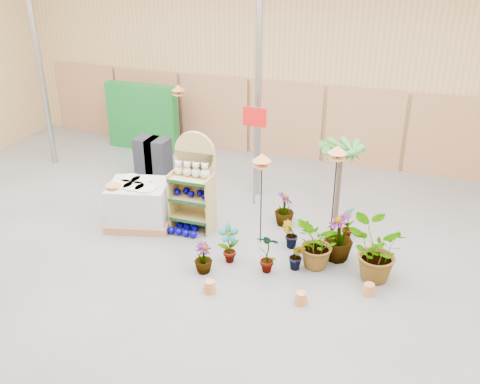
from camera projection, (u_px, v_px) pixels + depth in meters
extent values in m
cube|color=#5D5D5D|center=(195.00, 279.00, 9.28)|extent=(15.00, 12.00, 0.10)
cube|color=white|center=(183.00, 0.00, 7.27)|extent=(15.00, 12.00, 0.10)
cube|color=tan|center=(289.00, 71.00, 13.41)|extent=(15.00, 0.10, 4.50)
cylinder|color=gray|center=(41.00, 77.00, 12.89)|extent=(0.14, 0.14, 4.50)
cylinder|color=gray|center=(258.00, 98.00, 11.25)|extent=(0.14, 0.14, 4.50)
cube|color=#9C6845|center=(87.00, 99.00, 15.64)|extent=(1.90, 0.06, 2.00)
cube|color=#9C6845|center=(148.00, 105.00, 15.04)|extent=(1.90, 0.06, 2.00)
cube|color=#9C6845|center=(214.00, 112.00, 14.44)|extent=(1.90, 0.06, 2.00)
cube|color=#9C6845|center=(286.00, 120.00, 13.85)|extent=(1.90, 0.06, 2.00)
cube|color=#9C6845|center=(364.00, 129.00, 13.25)|extent=(1.90, 0.06, 2.00)
cube|color=#9C6845|center=(449.00, 138.00, 12.65)|extent=(1.90, 0.06, 2.00)
cube|color=tan|center=(196.00, 189.00, 10.64)|extent=(0.83, 0.08, 1.57)
cylinder|color=tan|center=(195.00, 152.00, 10.29)|extent=(0.83, 0.08, 0.83)
cube|color=tan|center=(193.00, 216.00, 10.66)|extent=(0.80, 0.47, 0.04)
cube|color=#0F3819|center=(188.00, 222.00, 10.46)|extent=(0.79, 0.03, 0.06)
cube|color=tan|center=(192.00, 198.00, 10.47)|extent=(0.80, 0.47, 0.04)
cube|color=#0F3819|center=(187.00, 203.00, 10.28)|extent=(0.79, 0.03, 0.06)
cube|color=tan|center=(191.00, 179.00, 10.29)|extent=(0.80, 0.47, 0.04)
cube|color=#0F3819|center=(186.00, 183.00, 10.10)|extent=(0.79, 0.03, 0.06)
cube|color=tan|center=(174.00, 199.00, 10.63)|extent=(0.04, 0.46, 1.20)
cube|color=tan|center=(211.00, 205.00, 10.40)|extent=(0.04, 0.46, 1.20)
sphere|color=beige|center=(179.00, 171.00, 10.38)|extent=(0.17, 0.17, 0.17)
sphere|color=beige|center=(178.00, 164.00, 10.32)|extent=(0.13, 0.13, 0.13)
sphere|color=beige|center=(187.00, 172.00, 10.32)|extent=(0.18, 0.18, 0.18)
sphere|color=beige|center=(187.00, 165.00, 10.26)|extent=(0.13, 0.13, 0.13)
sphere|color=beige|center=(196.00, 173.00, 10.26)|extent=(0.18, 0.18, 0.18)
sphere|color=beige|center=(196.00, 166.00, 10.20)|extent=(0.13, 0.13, 0.13)
sphere|color=beige|center=(205.00, 174.00, 10.21)|extent=(0.19, 0.19, 0.19)
sphere|color=beige|center=(205.00, 166.00, 10.14)|extent=(0.13, 0.13, 0.13)
sphere|color=#030087|center=(177.00, 192.00, 10.51)|extent=(0.14, 0.14, 0.14)
sphere|color=#030087|center=(187.00, 191.00, 10.56)|extent=(0.14, 0.14, 0.14)
sphere|color=#030087|center=(191.00, 194.00, 10.42)|extent=(0.14, 0.14, 0.14)
sphere|color=#030087|center=(200.00, 193.00, 10.47)|extent=(0.14, 0.14, 0.14)
sphere|color=#030087|center=(205.00, 196.00, 10.33)|extent=(0.14, 0.14, 0.14)
sphere|color=#030087|center=(171.00, 230.00, 10.56)|extent=(0.15, 0.15, 0.15)
sphere|color=#030087|center=(180.00, 225.00, 10.73)|extent=(0.15, 0.15, 0.15)
sphere|color=#030087|center=(178.00, 232.00, 10.51)|extent=(0.15, 0.15, 0.15)
sphere|color=#030087|center=(187.00, 227.00, 10.69)|extent=(0.15, 0.15, 0.15)
sphere|color=#030087|center=(186.00, 233.00, 10.46)|extent=(0.15, 0.15, 0.15)
sphere|color=#030087|center=(195.00, 228.00, 10.64)|extent=(0.15, 0.15, 0.15)
sphere|color=#030087|center=(193.00, 235.00, 10.41)|extent=(0.15, 0.15, 0.15)
cube|color=#9C6845|center=(141.00, 220.00, 10.93)|extent=(1.47, 1.33, 0.16)
cube|color=#B7BEC6|center=(139.00, 201.00, 10.74)|extent=(1.35, 1.20, 0.73)
cylinder|color=beige|center=(122.00, 185.00, 10.52)|extent=(0.42, 0.42, 0.04)
cylinder|color=beige|center=(134.00, 186.00, 10.44)|extent=(0.42, 0.42, 0.04)
cylinder|color=beige|center=(146.00, 188.00, 10.36)|extent=(0.42, 0.42, 0.04)
cylinder|color=beige|center=(130.00, 178.00, 10.78)|extent=(0.42, 0.42, 0.04)
cylinder|color=beige|center=(141.00, 180.00, 10.70)|extent=(0.42, 0.42, 0.04)
cube|color=black|center=(159.00, 169.00, 12.89)|extent=(0.50, 0.50, 0.50)
cube|color=black|center=(158.00, 149.00, 12.67)|extent=(0.50, 0.50, 0.50)
cube|color=black|center=(148.00, 167.00, 12.98)|extent=(0.50, 0.50, 0.50)
cube|color=black|center=(147.00, 148.00, 12.76)|extent=(0.50, 0.50, 0.50)
cube|color=#126521|center=(142.00, 117.00, 14.41)|extent=(2.00, 0.30, 1.80)
cylinder|color=gray|center=(255.00, 157.00, 11.29)|extent=(0.05, 0.05, 2.20)
cube|color=#B2100F|center=(255.00, 117.00, 10.87)|extent=(0.50, 0.03, 0.40)
cylinder|color=black|center=(261.00, 205.00, 9.96)|extent=(0.02, 0.02, 1.59)
cylinder|color=#C87C42|center=(262.00, 166.00, 9.61)|extent=(0.30, 0.30, 0.02)
cone|color=#C87C42|center=(262.00, 157.00, 9.54)|extent=(0.34, 0.34, 0.14)
cylinder|color=black|center=(333.00, 203.00, 9.86)|extent=(0.02, 0.02, 1.77)
cylinder|color=#C87C42|center=(337.00, 158.00, 9.47)|extent=(0.30, 0.30, 0.02)
cone|color=#C87C42|center=(338.00, 149.00, 9.40)|extent=(0.34, 0.34, 0.14)
cylinder|color=black|center=(180.00, 129.00, 13.56)|extent=(0.02, 0.02, 1.79)
cylinder|color=#C87C42|center=(179.00, 94.00, 13.17)|extent=(0.30, 0.30, 0.02)
cone|color=#C87C42|center=(178.00, 88.00, 13.10)|extent=(0.34, 0.34, 0.14)
cylinder|color=brown|center=(338.00, 187.00, 10.86)|extent=(0.10, 0.10, 1.44)
imported|color=#337C30|center=(229.00, 244.00, 9.53)|extent=(0.47, 0.44, 0.74)
imported|color=#337C30|center=(318.00, 245.00, 9.32)|extent=(0.97, 1.04, 0.94)
imported|color=#337C30|center=(339.00, 236.00, 9.58)|extent=(0.62, 0.62, 0.95)
imported|color=#337C30|center=(348.00, 222.00, 10.32)|extent=(0.25, 0.36, 0.67)
imported|color=#337C30|center=(290.00, 235.00, 10.01)|extent=(0.38, 0.36, 0.55)
imported|color=#337C30|center=(203.00, 258.00, 9.29)|extent=(0.39, 0.39, 0.57)
imported|color=#337C30|center=(268.00, 252.00, 9.24)|extent=(0.41, 0.28, 0.78)
imported|color=#337C30|center=(297.00, 256.00, 9.36)|extent=(0.30, 0.25, 0.53)
imported|color=#337C30|center=(374.00, 252.00, 8.98)|extent=(0.99, 0.86, 1.07)
imported|color=#337C30|center=(284.00, 209.00, 10.79)|extent=(0.49, 0.49, 0.70)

